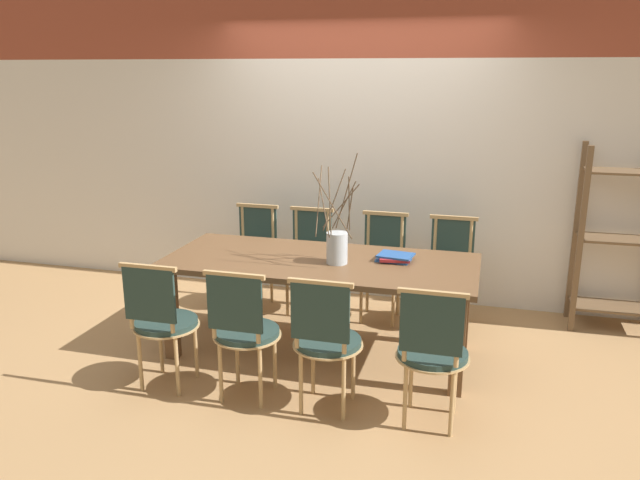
{
  "coord_description": "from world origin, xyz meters",
  "views": [
    {
      "loc": [
        1.16,
        -4.19,
        2.08
      ],
      "look_at": [
        0.0,
        0.0,
        0.88
      ],
      "focal_mm": 35.0,
      "sensor_mm": 36.0,
      "label": 1
    }
  ],
  "objects_px": {
    "dining_table": "(320,272)",
    "chair_near_center": "(326,337)",
    "book_stack": "(395,258)",
    "vase_centerpiece": "(337,246)",
    "shelving_rack": "(619,240)",
    "chair_far_center": "(382,262)"
  },
  "relations": [
    {
      "from": "dining_table",
      "to": "chair_near_center",
      "type": "relative_size",
      "value": 2.51
    },
    {
      "from": "dining_table",
      "to": "book_stack",
      "type": "xyz_separation_m",
      "value": [
        0.53,
        0.12,
        0.12
      ]
    },
    {
      "from": "dining_table",
      "to": "vase_centerpiece",
      "type": "relative_size",
      "value": 2.87
    },
    {
      "from": "book_stack",
      "to": "shelving_rack",
      "type": "relative_size",
      "value": 0.18
    },
    {
      "from": "shelving_rack",
      "to": "chair_far_center",
      "type": "bearing_deg",
      "value": -171.16
    },
    {
      "from": "chair_far_center",
      "to": "shelving_rack",
      "type": "relative_size",
      "value": 0.6
    },
    {
      "from": "book_stack",
      "to": "shelving_rack",
      "type": "xyz_separation_m",
      "value": [
        1.66,
        0.97,
        -0.0
      ]
    },
    {
      "from": "chair_far_center",
      "to": "shelving_rack",
      "type": "distance_m",
      "value": 1.91
    },
    {
      "from": "dining_table",
      "to": "chair_near_center",
      "type": "bearing_deg",
      "value": -72.13
    },
    {
      "from": "dining_table",
      "to": "vase_centerpiece",
      "type": "bearing_deg",
      "value": -17.27
    },
    {
      "from": "book_stack",
      "to": "shelving_rack",
      "type": "height_order",
      "value": "shelving_rack"
    },
    {
      "from": "dining_table",
      "to": "book_stack",
      "type": "height_order",
      "value": "book_stack"
    },
    {
      "from": "chair_far_center",
      "to": "book_stack",
      "type": "height_order",
      "value": "chair_far_center"
    },
    {
      "from": "dining_table",
      "to": "shelving_rack",
      "type": "height_order",
      "value": "shelving_rack"
    },
    {
      "from": "vase_centerpiece",
      "to": "dining_table",
      "type": "bearing_deg",
      "value": 162.73
    },
    {
      "from": "chair_far_center",
      "to": "book_stack",
      "type": "distance_m",
      "value": 0.76
    },
    {
      "from": "dining_table",
      "to": "book_stack",
      "type": "relative_size",
      "value": 8.21
    },
    {
      "from": "vase_centerpiece",
      "to": "book_stack",
      "type": "relative_size",
      "value": 2.86
    },
    {
      "from": "dining_table",
      "to": "chair_far_center",
      "type": "bearing_deg",
      "value": 68.17
    },
    {
      "from": "chair_near_center",
      "to": "chair_far_center",
      "type": "xyz_separation_m",
      "value": [
        0.06,
        1.6,
        0.0
      ]
    },
    {
      "from": "vase_centerpiece",
      "to": "book_stack",
      "type": "bearing_deg",
      "value": 22.31
    },
    {
      "from": "chair_near_center",
      "to": "vase_centerpiece",
      "type": "relative_size",
      "value": 1.15
    }
  ]
}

